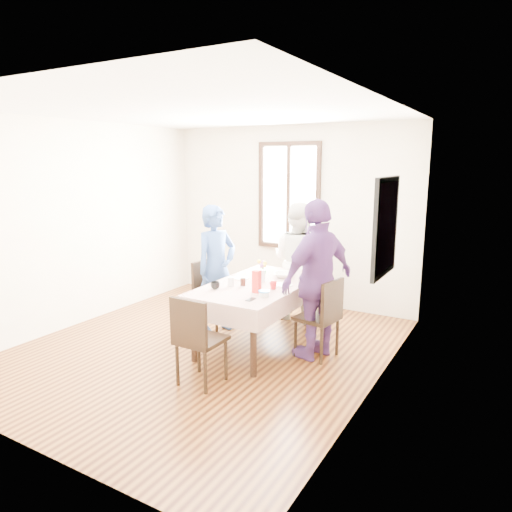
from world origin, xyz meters
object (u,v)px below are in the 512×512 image
person_left (216,269)px  person_right (316,279)px  chair_left (215,296)px  chair_right (317,317)px  chair_near (201,339)px  chair_far (298,287)px  dining_table (258,315)px  person_far (298,261)px

person_left → person_right: size_ratio=0.92×
chair_left → chair_right: bearing=92.1°
chair_right → person_left: person_left is taller
person_left → person_right: person_right is taller
chair_right → chair_near: (-0.73, -1.18, 0.00)m
person_right → chair_near: bearing=-11.3°
chair_far → person_left: bearing=50.4°
chair_far → person_right: (0.71, -1.08, 0.44)m
dining_table → person_right: (0.71, 0.05, 0.52)m
chair_left → person_right: 1.51m
dining_table → chair_left: (-0.73, 0.15, 0.08)m
chair_far → person_left: 1.26m
chair_near → chair_left: bearing=120.6°
chair_right → chair_far: size_ratio=1.00×
person_far → person_right: (0.71, -1.06, 0.07)m
person_far → person_left: bearing=64.3°
person_left → chair_far: bearing=-19.5°
chair_right → person_right: bearing=99.5°
chair_left → chair_near: same height
dining_table → person_right: size_ratio=0.92×
chair_far → person_right: size_ratio=0.51×
person_left → chair_right: bearing=-77.4°
person_left → person_far: 1.19m
chair_left → chair_far: bearing=149.2°
chair_left → chair_far: 1.22m
person_far → person_right: size_ratio=0.92×
dining_table → chair_far: chair_far is taller
chair_right → chair_near: same height
dining_table → person_far: size_ratio=1.00×
chair_far → dining_table: bearing=86.6°
dining_table → chair_near: size_ratio=1.80×
chair_far → person_left: size_ratio=0.56×
chair_far → person_far: bearing=86.6°
chair_right → person_far: bearing=44.2°
dining_table → person_far: (0.00, 1.11, 0.44)m
chair_right → chair_far: 1.30m
chair_far → person_far: person_far is taller
chair_near → chair_far: bearing=90.9°
person_right → person_far: bearing=-126.1°
chair_near → chair_right: bearing=59.1°
chair_right → person_left: size_ratio=0.56×
person_far → chair_near: bearing=101.0°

